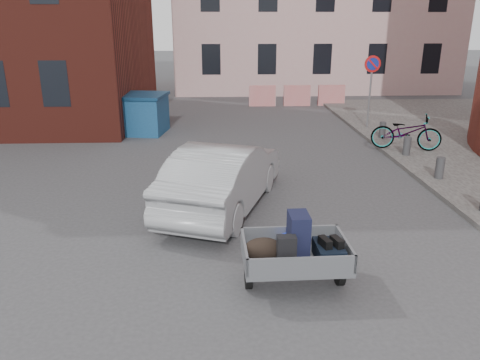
{
  "coord_description": "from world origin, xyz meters",
  "views": [
    {
      "loc": [
        0.36,
        -7.77,
        3.96
      ],
      "look_at": [
        0.75,
        0.61,
        1.1
      ],
      "focal_mm": 35.0,
      "sensor_mm": 36.0,
      "label": 1
    }
  ],
  "objects_px": {
    "trailer": "(294,251)",
    "dumpster": "(120,113)",
    "silver_car": "(223,176)",
    "bicycle": "(406,132)"
  },
  "relations": [
    {
      "from": "trailer",
      "to": "dumpster",
      "type": "xyz_separation_m",
      "value": [
        -4.8,
        10.97,
        0.12
      ]
    },
    {
      "from": "silver_car",
      "to": "bicycle",
      "type": "bearing_deg",
      "value": -124.08
    },
    {
      "from": "dumpster",
      "to": "silver_car",
      "type": "xyz_separation_m",
      "value": [
        3.75,
        -7.62,
        0.01
      ]
    },
    {
      "from": "dumpster",
      "to": "bicycle",
      "type": "distance_m",
      "value": 10.08
    },
    {
      "from": "trailer",
      "to": "dumpster",
      "type": "distance_m",
      "value": 11.98
    },
    {
      "from": "trailer",
      "to": "bicycle",
      "type": "relative_size",
      "value": 0.86
    },
    {
      "from": "trailer",
      "to": "dumpster",
      "type": "relative_size",
      "value": 0.5
    },
    {
      "from": "silver_car",
      "to": "bicycle",
      "type": "relative_size",
      "value": 2.12
    },
    {
      "from": "dumpster",
      "to": "bicycle",
      "type": "relative_size",
      "value": 1.73
    },
    {
      "from": "trailer",
      "to": "silver_car",
      "type": "bearing_deg",
      "value": 106.17
    }
  ]
}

